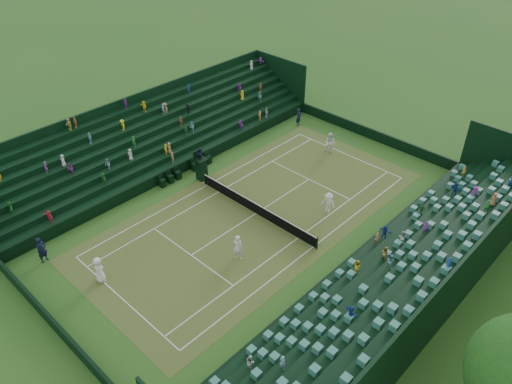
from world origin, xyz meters
TOP-DOWN VIEW (x-y plane):
  - ground at (0.00, 0.00)m, footprint 160.00×160.00m
  - court_surface at (0.00, 0.00)m, footprint 12.97×26.77m
  - perimeter_wall_north at (0.00, 15.88)m, footprint 17.17×0.20m
  - perimeter_wall_south at (0.00, -15.88)m, footprint 17.17×0.20m
  - perimeter_wall_east at (8.48, 0.00)m, footprint 0.20×31.77m
  - perimeter_wall_west at (-8.48, 0.00)m, footprint 0.20×31.77m
  - north_grandstand at (12.66, 0.00)m, footprint 6.60×32.00m
  - south_grandstand at (-12.66, 0.00)m, footprint 6.60×32.00m
  - tennis_net at (0.00, 0.00)m, footprint 11.67×0.10m
  - umpire_chair at (-6.53, 0.34)m, footprint 0.92×0.92m
  - courtside_chairs at (-8.00, -0.11)m, footprint 0.46×5.44m
  - player_near_west at (-2.34, -11.89)m, footprint 1.05×0.82m
  - player_near_east at (2.53, -4.40)m, footprint 0.85×0.73m
  - player_far_west at (-1.40, 11.07)m, footprint 1.16×1.04m
  - player_far_east at (3.76, 3.92)m, footprint 1.20×0.84m
  - line_judge_north at (-6.84, 13.26)m, footprint 0.49×0.69m
  - line_judge_south at (-6.70, -13.48)m, footprint 0.62×0.80m

SIDE VIEW (x-z plane):
  - ground at x=0.00m, z-range 0.00..0.00m
  - court_surface at x=0.00m, z-range 0.00..0.01m
  - courtside_chairs at x=-8.00m, z-range -0.12..0.89m
  - perimeter_wall_north at x=0.00m, z-range 0.00..1.00m
  - perimeter_wall_south at x=0.00m, z-range 0.00..1.00m
  - perimeter_wall_east at x=8.48m, z-range 0.00..1.00m
  - perimeter_wall_west at x=-8.48m, z-range 0.00..1.00m
  - tennis_net at x=0.00m, z-range 0.00..1.06m
  - player_far_east at x=3.76m, z-range 0.00..1.69m
  - line_judge_north at x=-6.84m, z-range 0.00..1.76m
  - player_near_west at x=-2.34m, z-range 0.00..1.90m
  - line_judge_south at x=-6.70m, z-range 0.00..1.95m
  - player_far_west at x=-1.40m, z-range 0.00..1.96m
  - player_near_east at x=2.53m, z-range 0.00..1.99m
  - umpire_chair at x=-6.53m, z-range -0.21..2.69m
  - north_grandstand at x=12.66m, z-range -0.90..4.00m
  - south_grandstand at x=-12.66m, z-range -0.90..4.00m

